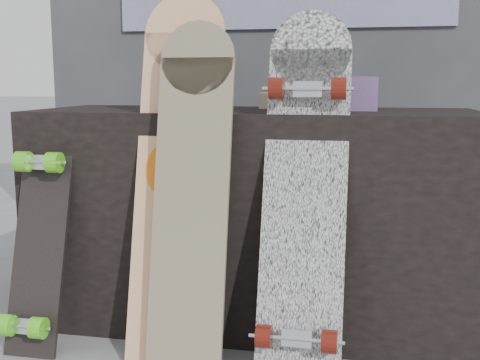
% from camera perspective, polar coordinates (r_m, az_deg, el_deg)
% --- Properties ---
extents(vendor_table, '(1.60, 0.60, 0.80)m').
position_cam_1_polar(vendor_table, '(2.28, 1.27, -3.45)').
color(vendor_table, black).
rests_on(vendor_table, ground).
extents(booth, '(2.40, 0.22, 2.20)m').
position_cam_1_polar(booth, '(3.06, 4.21, 13.04)').
color(booth, '#36353B').
rests_on(booth, ground).
extents(merch_box_purple, '(0.18, 0.12, 0.10)m').
position_cam_1_polar(merch_box_purple, '(2.33, -5.39, 7.98)').
color(merch_box_purple, '#3D3268').
rests_on(merch_box_purple, vendor_table).
extents(merch_box_small, '(0.14, 0.14, 0.12)m').
position_cam_1_polar(merch_box_small, '(2.23, 11.10, 8.04)').
color(merch_box_small, '#3D3268').
rests_on(merch_box_small, vendor_table).
extents(merch_box_flat, '(0.22, 0.10, 0.06)m').
position_cam_1_polar(merch_box_flat, '(2.34, 4.68, 7.51)').
color(merch_box_flat, '#D1B78C').
rests_on(merch_box_flat, vendor_table).
extents(longboard_geisha, '(0.27, 0.32, 1.20)m').
position_cam_1_polar(longboard_geisha, '(1.98, -5.96, 1.46)').
color(longboard_geisha, beige).
rests_on(longboard_geisha, ground).
extents(longboard_celtic, '(0.24, 0.26, 1.10)m').
position_cam_1_polar(longboard_celtic, '(1.89, -4.60, -0.49)').
color(longboard_celtic, '#CBBC8A').
rests_on(longboard_celtic, ground).
extents(longboard_cascadia, '(0.26, 0.40, 1.13)m').
position_cam_1_polar(longboard_cascadia, '(1.88, 6.16, -0.39)').
color(longboard_cascadia, white).
rests_on(longboard_cascadia, ground).
extents(skateboard_dark, '(0.18, 0.31, 0.81)m').
position_cam_1_polar(skateboard_dark, '(2.15, -18.53, -4.39)').
color(skateboard_dark, black).
rests_on(skateboard_dark, ground).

